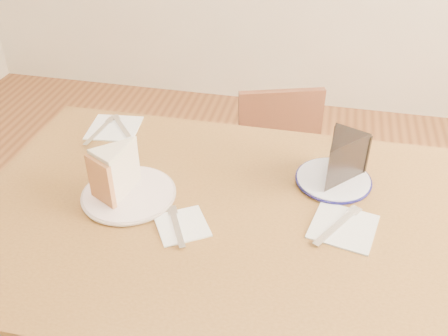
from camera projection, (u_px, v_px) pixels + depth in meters
table at (224, 244)px, 1.21m from camera, size 1.20×0.80×0.75m
chair_far at (283, 184)px, 1.82m from camera, size 0.45×0.45×0.72m
plate_cream at (129, 194)px, 1.20m from camera, size 0.22×0.22×0.01m
plate_navy at (333, 180)px, 1.25m from camera, size 0.18×0.18×0.01m
carrot_cake at (121, 170)px, 1.18m from camera, size 0.12×0.14×0.11m
chocolate_cake at (339, 162)px, 1.21m from camera, size 0.14×0.16×0.10m
napkin_cream at (182, 226)px, 1.12m from camera, size 0.15×0.15×0.00m
napkin_navy at (343, 227)px, 1.12m from camera, size 0.16×0.16×0.00m
napkin_spare at (114, 128)px, 1.46m from camera, size 0.16×0.16×0.00m
fork_cream at (177, 227)px, 1.11m from camera, size 0.08×0.13×0.00m
knife_navy at (337, 226)px, 1.11m from camera, size 0.10×0.15×0.00m
fork_spare at (122, 126)px, 1.46m from camera, size 0.10×0.12×0.00m
knife_spare at (99, 131)px, 1.44m from camera, size 0.03×0.16×0.00m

